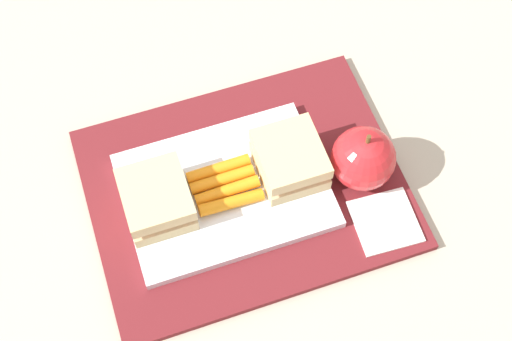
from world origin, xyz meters
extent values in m
plane|color=#B7AD99|center=(0.00, 0.00, 0.00)|extent=(2.40, 2.40, 0.00)
cube|color=maroon|center=(0.00, 0.00, 0.01)|extent=(0.36, 0.28, 0.01)
cube|color=white|center=(-0.03, 0.00, 0.02)|extent=(0.23, 0.17, 0.01)
cube|color=#DBC189|center=(-0.10, 0.00, 0.03)|extent=(0.07, 0.08, 0.02)
cube|color=pink|center=(-0.10, 0.00, 0.04)|extent=(0.07, 0.07, 0.01)
cube|color=#DBC189|center=(-0.10, 0.00, 0.06)|extent=(0.07, 0.08, 0.02)
cube|color=#DBC189|center=(0.05, 0.00, 0.03)|extent=(0.07, 0.08, 0.02)
cube|color=pink|center=(0.05, 0.00, 0.04)|extent=(0.07, 0.07, 0.01)
cube|color=#DBC189|center=(0.05, 0.00, 0.06)|extent=(0.07, 0.08, 0.02)
cylinder|color=orange|center=(-0.02, -0.02, 0.03)|extent=(0.08, 0.01, 0.02)
cylinder|color=orange|center=(-0.02, -0.01, 0.03)|extent=(0.08, 0.01, 0.02)
cylinder|color=orange|center=(-0.03, 0.01, 0.03)|extent=(0.08, 0.01, 0.02)
cylinder|color=orange|center=(-0.03, 0.02, 0.03)|extent=(0.08, 0.01, 0.02)
sphere|color=red|center=(0.13, -0.03, 0.05)|extent=(0.07, 0.07, 0.07)
cylinder|color=brown|center=(0.13, -0.03, 0.09)|extent=(0.01, 0.00, 0.01)
cube|color=white|center=(0.14, -0.09, 0.01)|extent=(0.07, 0.07, 0.00)
camera|label=1|loc=(-0.11, -0.36, 0.74)|focal=49.74mm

